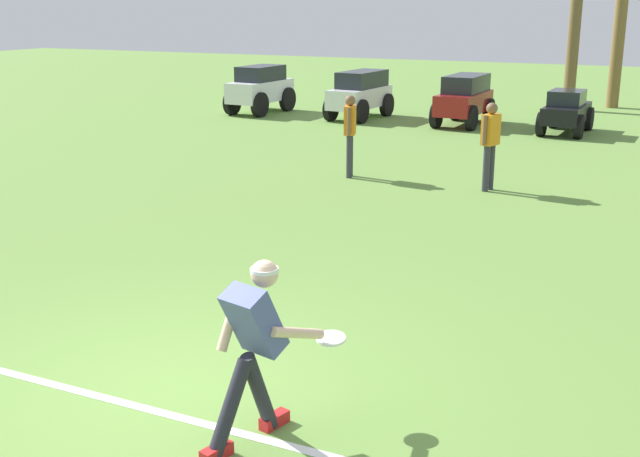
% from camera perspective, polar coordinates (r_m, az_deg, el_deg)
% --- Properties ---
extents(ground_plane, '(80.00, 80.00, 0.00)m').
position_cam_1_polar(ground_plane, '(7.16, -10.72, -11.42)').
color(ground_plane, olive).
extents(field_line_paint, '(20.25, 0.15, 0.01)m').
position_cam_1_polar(field_line_paint, '(6.94, -12.26, -12.40)').
color(field_line_paint, white).
rests_on(field_line_paint, ground_plane).
extents(frisbee_thrower, '(0.64, 1.06, 1.40)m').
position_cam_1_polar(frisbee_thrower, '(6.07, -4.72, -8.04)').
color(frisbee_thrower, '#23232D').
rests_on(frisbee_thrower, ground_plane).
extents(frisbee_in_flight, '(0.28, 0.28, 0.05)m').
position_cam_1_polar(frisbee_in_flight, '(6.46, 0.78, -7.81)').
color(frisbee_in_flight, white).
extents(teammate_near_sideline, '(0.29, 0.49, 1.56)m').
position_cam_1_polar(teammate_near_sideline, '(15.27, 2.14, 7.14)').
color(teammate_near_sideline, '#33333D').
rests_on(teammate_near_sideline, ground_plane).
extents(teammate_deep, '(0.29, 0.49, 1.56)m').
position_cam_1_polar(teammate_deep, '(14.44, 12.02, 6.31)').
color(teammate_deep, '#33333D').
rests_on(teammate_deep, ground_plane).
extents(parked_car_slot_a, '(1.29, 2.40, 1.40)m').
position_cam_1_polar(parked_car_slot_a, '(24.50, -4.27, 9.93)').
color(parked_car_slot_a, silver).
rests_on(parked_car_slot_a, ground_plane).
extents(parked_car_slot_b, '(1.29, 2.46, 1.34)m').
position_cam_1_polar(parked_car_slot_b, '(23.30, 2.89, 9.60)').
color(parked_car_slot_b, silver).
rests_on(parked_car_slot_b, ground_plane).
extents(parked_car_slot_c, '(1.20, 2.42, 1.34)m').
position_cam_1_polar(parked_car_slot_c, '(22.34, 10.24, 9.10)').
color(parked_car_slot_c, maroon).
rests_on(parked_car_slot_c, ground_plane).
extents(parked_car_slot_d, '(1.12, 2.22, 1.10)m').
position_cam_1_polar(parked_car_slot_d, '(21.50, 17.12, 7.98)').
color(parked_car_slot_d, black).
rests_on(parked_car_slot_d, ground_plane).
extents(palm_tree_left_of_centre, '(3.06, 3.07, 5.37)m').
position_cam_1_polar(palm_tree_left_of_centre, '(27.19, 20.59, 14.53)').
color(palm_tree_left_of_centre, brown).
rests_on(palm_tree_left_of_centre, ground_plane).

